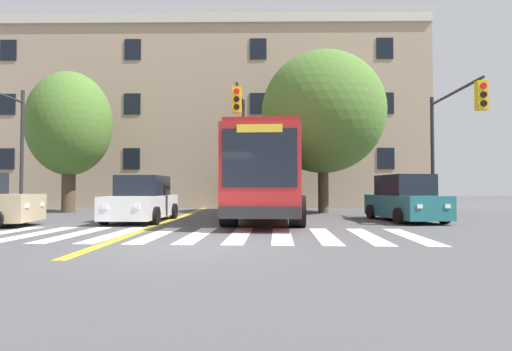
# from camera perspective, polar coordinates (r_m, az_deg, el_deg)

# --- Properties ---
(ground_plane) EXTENTS (120.00, 120.00, 0.00)m
(ground_plane) POSITION_cam_1_polar(r_m,az_deg,el_deg) (9.46, -10.20, -9.87)
(ground_plane) COLOR #4C4C4F
(crosswalk) EXTENTS (12.55, 4.40, 0.01)m
(crosswalk) POSITION_cam_1_polar(r_m,az_deg,el_deg) (11.53, -8.31, -8.40)
(crosswalk) COLOR white
(crosswalk) RESTS_ON ground
(lane_line_yellow_inner) EXTENTS (0.12, 36.00, 0.01)m
(lane_line_yellow_inner) POSITION_cam_1_polar(r_m,az_deg,el_deg) (25.63, -7.78, -4.74)
(lane_line_yellow_inner) COLOR gold
(lane_line_yellow_inner) RESTS_ON ground
(lane_line_yellow_outer) EXTENTS (0.12, 36.00, 0.01)m
(lane_line_yellow_outer) POSITION_cam_1_polar(r_m,az_deg,el_deg) (25.60, -7.43, -4.74)
(lane_line_yellow_outer) COLOR gold
(lane_line_yellow_outer) RESTS_ON ground
(city_bus) EXTENTS (3.29, 10.70, 3.47)m
(city_bus) POSITION_cam_1_polar(r_m,az_deg,el_deg) (16.94, 1.52, 0.07)
(city_bus) COLOR #B22323
(city_bus) RESTS_ON ground
(car_white_near_lane) EXTENTS (2.13, 4.70, 1.82)m
(car_white_near_lane) POSITION_cam_1_polar(r_m,az_deg,el_deg) (16.60, -15.90, -3.48)
(car_white_near_lane) COLOR white
(car_white_near_lane) RESTS_ON ground
(car_teal_far_lane) EXTENTS (2.36, 4.38, 1.86)m
(car_teal_far_lane) POSITION_cam_1_polar(r_m,az_deg,el_deg) (17.11, 20.45, -3.28)
(car_teal_far_lane) COLOR #236B70
(car_teal_far_lane) RESTS_ON ground
(car_black_behind_bus) EXTENTS (2.29, 4.76, 1.92)m
(car_black_behind_bus) POSITION_cam_1_polar(r_m,az_deg,el_deg) (27.11, 0.29, -2.76)
(car_black_behind_bus) COLOR black
(car_black_behind_bus) RESTS_ON ground
(traffic_light_near_corner) EXTENTS (0.41, 4.56, 5.41)m
(traffic_light_near_corner) POSITION_cam_1_polar(r_m,az_deg,el_deg) (17.93, 26.05, 6.16)
(traffic_light_near_corner) COLOR #28282D
(traffic_light_near_corner) RESTS_ON ground
(traffic_light_far_corner) EXTENTS (0.34, 2.66, 5.98)m
(traffic_light_far_corner) POSITION_cam_1_polar(r_m,az_deg,el_deg) (21.21, -31.77, 5.42)
(traffic_light_far_corner) COLOR #28282D
(traffic_light_far_corner) RESTS_ON ground
(traffic_light_overhead) EXTENTS (0.34, 4.39, 5.66)m
(traffic_light_overhead) POSITION_cam_1_polar(r_m,az_deg,el_deg) (17.82, -2.16, 6.51)
(traffic_light_overhead) COLOR #28282D
(traffic_light_overhead) RESTS_ON ground
(street_tree_curbside_large) EXTENTS (8.94, 8.87, 8.65)m
(street_tree_curbside_large) POSITION_cam_1_polar(r_m,az_deg,el_deg) (21.92, 9.53, 8.87)
(street_tree_curbside_large) COLOR #4C3D2D
(street_tree_curbside_large) RESTS_ON ground
(street_tree_curbside_small) EXTENTS (6.46, 6.40, 7.66)m
(street_tree_curbside_small) POSITION_cam_1_polar(r_m,az_deg,el_deg) (24.16, -25.10, 6.65)
(street_tree_curbside_small) COLOR #4C3D2D
(street_tree_curbside_small) RESTS_ON ground
(building_facade) EXTENTS (31.42, 7.59, 13.04)m
(building_facade) POSITION_cam_1_polar(r_m,az_deg,el_deg) (30.70, -7.54, 7.98)
(building_facade) COLOR tan
(building_facade) RESTS_ON ground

